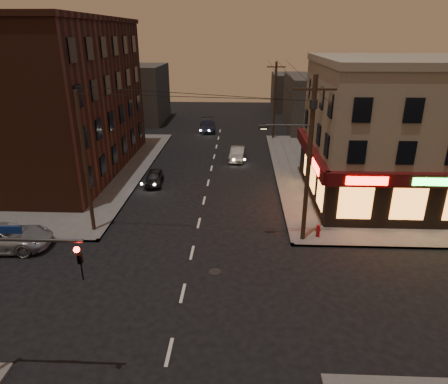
# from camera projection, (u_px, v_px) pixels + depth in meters

# --- Properties ---
(ground) EXTENTS (120.00, 120.00, 0.00)m
(ground) POSITION_uv_depth(u_px,v_px,m) (183.00, 293.00, 20.12)
(ground) COLOR black
(ground) RESTS_ON ground
(sidewalk_ne) EXTENTS (24.00, 28.00, 0.15)m
(sidewalk_ne) POSITION_uv_depth(u_px,v_px,m) (404.00, 174.00, 37.00)
(sidewalk_ne) COLOR #514F4C
(sidewalk_ne) RESTS_ON ground
(sidewalk_nw) EXTENTS (24.00, 28.00, 0.15)m
(sidewalk_nw) POSITION_uv_depth(u_px,v_px,m) (25.00, 168.00, 38.45)
(sidewalk_nw) COLOR #514F4C
(sidewalk_nw) RESTS_ON ground
(pizza_building) EXTENTS (15.85, 12.85, 10.50)m
(pizza_building) POSITION_uv_depth(u_px,v_px,m) (416.00, 131.00, 29.96)
(pizza_building) COLOR gray
(pizza_building) RESTS_ON sidewalk_ne
(brick_apartment) EXTENTS (12.00, 20.00, 13.00)m
(brick_apartment) POSITION_uv_depth(u_px,v_px,m) (49.00, 99.00, 35.87)
(brick_apartment) COLOR #472216
(brick_apartment) RESTS_ON sidewalk_nw
(bg_building_ne_a) EXTENTS (10.00, 12.00, 7.00)m
(bg_building_ne_a) POSITION_uv_depth(u_px,v_px,m) (325.00, 103.00, 53.52)
(bg_building_ne_a) COLOR #3F3D3A
(bg_building_ne_a) RESTS_ON ground
(bg_building_nw) EXTENTS (9.00, 10.00, 8.00)m
(bg_building_nw) POSITION_uv_depth(u_px,v_px,m) (133.00, 94.00, 58.14)
(bg_building_nw) COLOR #3F3D3A
(bg_building_nw) RESTS_ON ground
(bg_building_ne_b) EXTENTS (8.00, 8.00, 6.00)m
(bg_building_ne_b) POSITION_uv_depth(u_px,v_px,m) (296.00, 92.00, 66.78)
(bg_building_ne_b) COLOR #3F3D3A
(bg_building_ne_b) RESTS_ON ground
(utility_pole_main) EXTENTS (4.20, 0.44, 10.00)m
(utility_pole_main) POSITION_uv_depth(u_px,v_px,m) (307.00, 153.00, 23.10)
(utility_pole_main) COLOR #382619
(utility_pole_main) RESTS_ON sidewalk_ne
(utility_pole_far) EXTENTS (0.26, 0.26, 9.00)m
(utility_pole_far) POSITION_uv_depth(u_px,v_px,m) (275.00, 101.00, 47.82)
(utility_pole_far) COLOR #382619
(utility_pole_far) RESTS_ON sidewalk_ne
(utility_pole_west) EXTENTS (0.24, 0.24, 9.00)m
(utility_pole_west) POSITION_uv_depth(u_px,v_px,m) (85.00, 164.00, 24.70)
(utility_pole_west) COLOR #382619
(utility_pole_west) RESTS_ON sidewalk_nw
(suv_cross) EXTENTS (5.76, 3.04, 1.54)m
(suv_cross) POSITION_uv_depth(u_px,v_px,m) (4.00, 237.00, 24.00)
(suv_cross) COLOR #92969A
(suv_cross) RESTS_ON ground
(sedan_near) EXTENTS (1.72, 3.64, 1.20)m
(sedan_near) POSITION_uv_depth(u_px,v_px,m) (154.00, 178.00, 34.41)
(sedan_near) COLOR black
(sedan_near) RESTS_ON ground
(sedan_mid) EXTENTS (1.76, 4.13, 1.32)m
(sedan_mid) POSITION_uv_depth(u_px,v_px,m) (237.00, 154.00, 41.03)
(sedan_mid) COLOR slate
(sedan_mid) RESTS_ON ground
(sedan_far) EXTENTS (2.40, 5.17, 1.46)m
(sedan_far) POSITION_uv_depth(u_px,v_px,m) (208.00, 126.00, 53.19)
(sedan_far) COLOR #1A1E35
(sedan_far) RESTS_ON ground
(fire_hydrant) EXTENTS (0.38, 0.38, 0.84)m
(fire_hydrant) POSITION_uv_depth(u_px,v_px,m) (318.00, 230.00, 25.26)
(fire_hydrant) COLOR #9E0E15
(fire_hydrant) RESTS_ON sidewalk_ne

